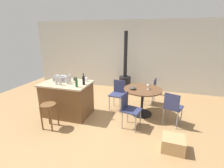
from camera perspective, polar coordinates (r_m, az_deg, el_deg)
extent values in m
plane|color=#A37A4C|center=(4.64, -2.74, -11.14)|extent=(8.80, 8.80, 0.00)
cube|color=beige|center=(6.67, 4.67, 9.92)|extent=(8.00, 0.10, 2.70)
cube|color=brown|center=(4.74, -15.31, -5.20)|extent=(1.24, 0.83, 0.89)
cube|color=tan|center=(4.59, -15.78, 0.18)|extent=(1.30, 0.89, 0.04)
cylinder|color=brown|center=(4.29, -18.45, -10.17)|extent=(0.04, 0.04, 0.59)
cylinder|color=brown|center=(4.44, -21.28, -9.54)|extent=(0.04, 0.04, 0.59)
cylinder|color=brown|center=(4.26, -23.43, -10.97)|extent=(0.04, 0.04, 0.59)
cylinder|color=brown|center=(4.11, -20.55, -11.71)|extent=(0.04, 0.04, 0.59)
cylinder|color=brown|center=(4.14, -21.40, -6.76)|extent=(0.35, 0.35, 0.03)
cylinder|color=black|center=(4.83, 10.24, -10.06)|extent=(0.58, 0.58, 0.02)
cylinder|color=black|center=(4.68, 10.47, -6.23)|extent=(0.07, 0.07, 0.73)
cylinder|color=brown|center=(4.54, 10.73, -1.85)|extent=(1.05, 1.05, 0.03)
cube|color=navy|center=(3.97, 6.90, -9.05)|extent=(0.47, 0.47, 0.03)
cube|color=navy|center=(3.95, 4.44, -5.91)|extent=(0.10, 0.36, 0.40)
cylinder|color=gray|center=(4.28, 5.51, -10.52)|extent=(0.02, 0.02, 0.44)
cylinder|color=gray|center=(4.00, 3.53, -12.56)|extent=(0.02, 0.02, 0.44)
cylinder|color=gray|center=(3.89, 8.19, -13.67)|extent=(0.02, 0.02, 0.44)
cylinder|color=gray|center=(4.17, 9.88, -11.47)|extent=(0.02, 0.02, 0.44)
cube|color=navy|center=(4.35, 20.67, -7.52)|extent=(0.52, 0.52, 0.03)
cube|color=navy|center=(4.10, 20.12, -5.93)|extent=(0.34, 0.16, 0.40)
cylinder|color=gray|center=(4.35, 17.45, -10.71)|extent=(0.02, 0.02, 0.45)
cylinder|color=gray|center=(4.27, 21.78, -11.80)|extent=(0.02, 0.02, 0.45)
cylinder|color=gray|center=(4.56, 23.08, -10.00)|extent=(0.02, 0.02, 0.45)
cylinder|color=gray|center=(4.64, 19.02, -9.03)|extent=(0.02, 0.02, 0.45)
cube|color=navy|center=(5.36, 12.60, -2.13)|extent=(0.45, 0.45, 0.03)
cube|color=navy|center=(5.26, 14.76, -0.35)|extent=(0.07, 0.36, 0.40)
cylinder|color=gray|center=(5.26, 13.85, -5.41)|extent=(0.02, 0.02, 0.45)
cylinder|color=gray|center=(5.57, 14.53, -4.14)|extent=(0.02, 0.02, 0.45)
cylinder|color=gray|center=(5.63, 11.12, -3.66)|extent=(0.02, 0.02, 0.45)
cylinder|color=gray|center=(5.32, 10.25, -4.88)|extent=(0.02, 0.02, 0.45)
cube|color=navy|center=(4.86, 1.71, -3.76)|extent=(0.45, 0.45, 0.03)
cube|color=navy|center=(4.96, 2.57, -0.87)|extent=(0.36, 0.07, 0.40)
cylinder|color=gray|center=(5.04, 4.22, -5.93)|extent=(0.02, 0.02, 0.45)
cylinder|color=gray|center=(5.15, 0.66, -5.33)|extent=(0.02, 0.02, 0.45)
cylinder|color=gray|center=(4.87, -0.95, -6.75)|extent=(0.02, 0.02, 0.45)
cylinder|color=gray|center=(4.75, 2.80, -7.43)|extent=(0.02, 0.02, 0.45)
cylinder|color=black|center=(6.41, 4.42, -2.58)|extent=(0.37, 0.37, 0.06)
cylinder|color=black|center=(6.31, 4.49, 0.09)|extent=(0.44, 0.44, 0.56)
cube|color=#2D2826|center=(6.10, 4.05, -0.51)|extent=(0.20, 0.02, 0.20)
cylinder|color=black|center=(6.07, 4.74, 10.18)|extent=(0.13, 0.13, 1.67)
cube|color=gray|center=(4.76, -17.47, 1.79)|extent=(0.38, 0.20, 0.14)
cube|color=gray|center=(4.74, -17.56, 2.73)|extent=(0.36, 0.12, 0.02)
cube|color=purple|center=(4.73, -19.16, 1.52)|extent=(0.04, 0.01, 0.04)
cube|color=purple|center=(4.63, -17.22, 1.35)|extent=(0.04, 0.01, 0.04)
cylinder|color=#B7B2AD|center=(4.42, -15.19, 1.31)|extent=(0.06, 0.06, 0.22)
cylinder|color=#B7B2AD|center=(4.38, -15.35, 3.20)|extent=(0.02, 0.02, 0.08)
cylinder|color=#B7B2AD|center=(4.48, -18.91, 1.06)|extent=(0.06, 0.06, 0.20)
cylinder|color=#B7B2AD|center=(4.44, -19.09, 2.75)|extent=(0.02, 0.02, 0.08)
cylinder|color=#194C23|center=(4.14, -12.29, 0.22)|extent=(0.06, 0.06, 0.19)
cylinder|color=#194C23|center=(4.10, -12.41, 1.96)|extent=(0.02, 0.02, 0.07)
cylinder|color=#B7B2AD|center=(4.53, -15.58, 1.48)|extent=(0.07, 0.07, 0.19)
cylinder|color=#B7B2AD|center=(4.50, -15.71, 3.06)|extent=(0.03, 0.03, 0.07)
cylinder|color=#B7B2AD|center=(4.59, -14.45, 1.93)|extent=(0.06, 0.06, 0.21)
cylinder|color=#B7B2AD|center=(4.56, -14.58, 3.69)|extent=(0.02, 0.02, 0.08)
cylinder|color=#B7B2AD|center=(4.39, -17.60, 0.94)|extent=(0.07, 0.07, 0.21)
cylinder|color=#B7B2AD|center=(4.35, -17.77, 2.75)|extent=(0.03, 0.03, 0.08)
cylinder|color=black|center=(4.28, -9.88, 1.18)|extent=(0.07, 0.07, 0.22)
cylinder|color=black|center=(4.24, -9.98, 3.17)|extent=(0.03, 0.03, 0.09)
cylinder|color=white|center=(4.59, -9.04, 1.61)|extent=(0.08, 0.08, 0.11)
torus|color=white|center=(4.57, -8.45, 1.63)|extent=(0.05, 0.01, 0.05)
cylinder|color=#383838|center=(4.73, -12.86, 1.72)|extent=(0.08, 0.08, 0.09)
torus|color=#383838|center=(4.70, -12.29, 1.73)|extent=(0.05, 0.01, 0.05)
cylinder|color=silver|center=(4.53, 12.39, -1.79)|extent=(0.06, 0.06, 0.00)
cylinder|color=silver|center=(4.52, 12.42, -1.28)|extent=(0.01, 0.01, 0.08)
ellipsoid|color=silver|center=(4.49, 12.48, -0.46)|extent=(0.07, 0.07, 0.06)
ellipsoid|color=#383838|center=(4.45, 7.28, -1.42)|extent=(0.18, 0.18, 0.07)
cube|color=tan|center=(3.62, 20.58, -18.90)|extent=(0.45, 0.42, 0.28)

